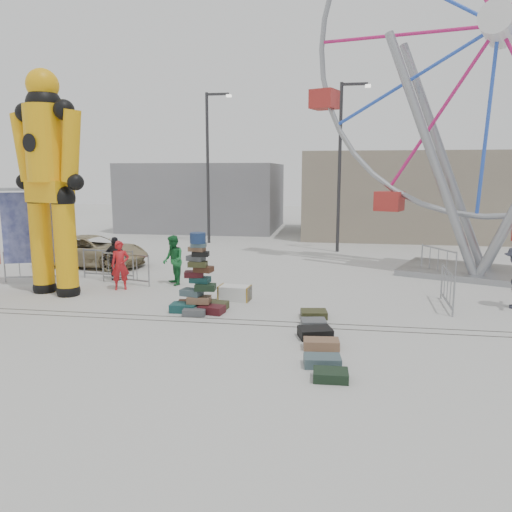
% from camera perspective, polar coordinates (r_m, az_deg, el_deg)
% --- Properties ---
extents(ground, '(90.00, 90.00, 0.00)m').
position_cam_1_polar(ground, '(12.52, -4.54, -8.51)').
color(ground, '#9E9E99').
rests_on(ground, ground).
extents(track_line_near, '(40.00, 0.04, 0.01)m').
position_cam_1_polar(track_line_near, '(13.08, -3.92, -7.69)').
color(track_line_near, '#47443F').
rests_on(track_line_near, ground).
extents(track_line_far, '(40.00, 0.04, 0.01)m').
position_cam_1_polar(track_line_far, '(13.45, -3.54, -7.20)').
color(track_line_far, '#47443F').
rests_on(track_line_far, ground).
extents(building_right, '(12.00, 8.00, 5.00)m').
position_cam_1_polar(building_right, '(31.87, 16.59, 6.73)').
color(building_right, gray).
rests_on(building_right, ground).
extents(building_left, '(10.00, 8.00, 4.40)m').
position_cam_1_polar(building_left, '(34.74, -5.81, 6.79)').
color(building_left, gray).
rests_on(building_left, ground).
extents(lamp_post_right, '(1.41, 0.25, 8.00)m').
position_cam_1_polar(lamp_post_right, '(24.57, 9.77, 10.87)').
color(lamp_post_right, '#2D2D30').
rests_on(lamp_post_right, ground).
extents(lamp_post_left, '(1.41, 0.25, 8.00)m').
position_cam_1_polar(lamp_post_left, '(27.41, -5.35, 10.82)').
color(lamp_post_left, '#2D2D30').
rests_on(lamp_post_left, ground).
extents(suitcase_tower, '(1.56, 1.40, 2.23)m').
position_cam_1_polar(suitcase_tower, '(14.14, -6.53, -3.80)').
color(suitcase_tower, '#174747').
rests_on(suitcase_tower, ground).
extents(crash_test_dummy, '(2.85, 1.31, 7.18)m').
position_cam_1_polar(crash_test_dummy, '(16.96, -22.62, 8.54)').
color(crash_test_dummy, black).
rests_on(crash_test_dummy, ground).
extents(ferris_wheel, '(12.70, 5.33, 15.80)m').
position_cam_1_polar(ferris_wheel, '(20.71, 25.76, 19.54)').
color(ferris_wheel, gray).
rests_on(ferris_wheel, ground).
extents(steamer_trunk, '(1.00, 0.64, 0.44)m').
position_cam_1_polar(steamer_trunk, '(15.31, -2.44, -4.26)').
color(steamer_trunk, silver).
rests_on(steamer_trunk, ground).
extents(row_case_0, '(0.76, 0.64, 0.20)m').
position_cam_1_polar(row_case_0, '(13.63, 6.63, -6.60)').
color(row_case_0, '#37391C').
rests_on(row_case_0, ground).
extents(row_case_1, '(0.70, 0.63, 0.18)m').
position_cam_1_polar(row_case_1, '(12.88, 6.60, -7.60)').
color(row_case_1, '#53565A').
rests_on(row_case_1, ground).
extents(row_case_2, '(0.90, 0.76, 0.24)m').
position_cam_1_polar(row_case_2, '(12.04, 6.78, -8.70)').
color(row_case_2, black).
rests_on(row_case_2, ground).
extents(row_case_3, '(0.82, 0.51, 0.21)m').
position_cam_1_polar(row_case_3, '(11.35, 7.47, -9.93)').
color(row_case_3, brown).
rests_on(row_case_3, ground).
extents(row_case_4, '(0.79, 0.55, 0.21)m').
position_cam_1_polar(row_case_4, '(10.41, 7.59, -11.80)').
color(row_case_4, '#42595F').
rests_on(row_case_4, ground).
extents(row_case_5, '(0.67, 0.50, 0.19)m').
position_cam_1_polar(row_case_5, '(9.78, 8.53, -13.32)').
color(row_case_5, black).
rests_on(row_case_5, ground).
extents(barricade_dummy_a, '(1.95, 0.66, 1.10)m').
position_cam_1_polar(barricade_dummy_a, '(19.47, -24.02, -1.10)').
color(barricade_dummy_a, gray).
rests_on(barricade_dummy_a, ground).
extents(barricade_dummy_b, '(2.00, 0.30, 1.10)m').
position_cam_1_polar(barricade_dummy_b, '(18.96, -16.54, -0.93)').
color(barricade_dummy_b, gray).
rests_on(barricade_dummy_b, ground).
extents(barricade_dummy_c, '(1.95, 0.65, 1.10)m').
position_cam_1_polar(barricade_dummy_c, '(17.98, -14.71, -1.40)').
color(barricade_dummy_c, gray).
rests_on(barricade_dummy_c, ground).
extents(barricade_wheel_front, '(0.19, 2.00, 1.10)m').
position_cam_1_polar(barricade_wheel_front, '(15.49, 21.02, -3.49)').
color(barricade_wheel_front, gray).
rests_on(barricade_wheel_front, ground).
extents(barricade_wheel_back, '(0.96, 1.84, 1.10)m').
position_cam_1_polar(barricade_wheel_back, '(19.86, 20.08, -0.65)').
color(barricade_wheel_back, gray).
rests_on(barricade_wheel_back, ground).
extents(pedestrian_red, '(0.71, 0.60, 1.64)m').
position_cam_1_polar(pedestrian_red, '(17.15, -15.25, -1.03)').
color(pedestrian_red, red).
rests_on(pedestrian_red, ground).
extents(pedestrian_green, '(1.00, 1.06, 1.73)m').
position_cam_1_polar(pedestrian_green, '(17.48, -9.45, -0.48)').
color(pedestrian_green, '#1B6D32').
rests_on(pedestrian_green, ground).
extents(pedestrian_black, '(0.94, 0.41, 1.58)m').
position_cam_1_polar(pedestrian_black, '(18.67, -15.75, -0.29)').
color(pedestrian_black, black).
rests_on(pedestrian_black, ground).
extents(parked_suv, '(4.77, 2.51, 1.28)m').
position_cam_1_polar(parked_suv, '(21.77, -18.20, 0.55)').
color(parked_suv, tan).
rests_on(parked_suv, ground).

